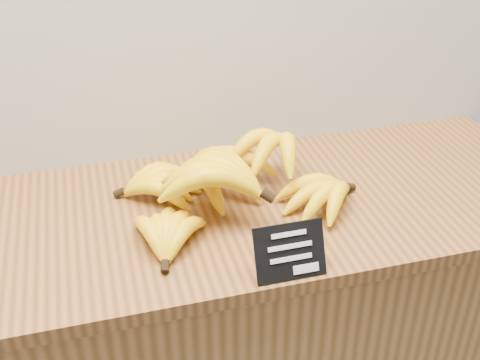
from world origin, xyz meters
TOP-DOWN VIEW (x-y plane):
  - counter_top at (-0.15, 2.75)m, footprint 1.44×0.54m
  - chalkboard_sign at (-0.11, 2.51)m, footprint 0.13×0.05m
  - banana_pile at (-0.16, 2.75)m, footprint 0.53×0.37m

SIDE VIEW (x-z plane):
  - counter_top at x=-0.15m, z-range 0.90..0.93m
  - chalkboard_sign at x=-0.11m, z-range 0.93..1.03m
  - banana_pile at x=-0.16m, z-range 0.92..1.05m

